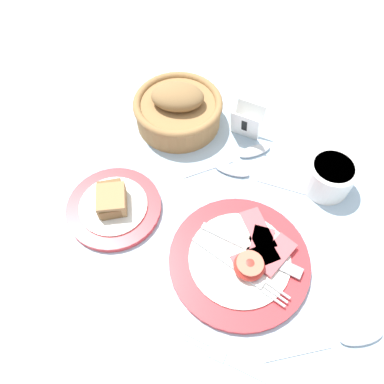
{
  "coord_description": "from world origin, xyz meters",
  "views": [
    {
      "loc": [
        0.07,
        -0.28,
        0.61
      ],
      "look_at": [
        -0.07,
        0.06,
        0.02
      ],
      "focal_mm": 35.0,
      "sensor_mm": 36.0,
      "label": 1
    }
  ],
  "objects_px": {
    "teaspoon_near_cup": "(243,155)",
    "fork_on_cloth": "(239,365)",
    "sugar_cup": "(329,176)",
    "teaspoon_by_saucer": "(245,174)",
    "teaspoon_stray": "(345,340)",
    "breakfast_plate": "(242,259)",
    "bread_basket": "(178,109)",
    "bread_plate": "(113,205)",
    "number_card": "(247,122)"
  },
  "relations": [
    {
      "from": "bread_basket",
      "to": "teaspoon_near_cup",
      "type": "distance_m",
      "value": 0.17
    },
    {
      "from": "teaspoon_by_saucer",
      "to": "teaspoon_near_cup",
      "type": "bearing_deg",
      "value": -68.35
    },
    {
      "from": "breakfast_plate",
      "to": "fork_on_cloth",
      "type": "relative_size",
      "value": 1.3
    },
    {
      "from": "bread_plate",
      "to": "sugar_cup",
      "type": "distance_m",
      "value": 0.41
    },
    {
      "from": "sugar_cup",
      "to": "fork_on_cloth",
      "type": "xyz_separation_m",
      "value": [
        -0.05,
        -0.37,
        -0.03
      ]
    },
    {
      "from": "sugar_cup",
      "to": "fork_on_cloth",
      "type": "distance_m",
      "value": 0.37
    },
    {
      "from": "bread_plate",
      "to": "teaspoon_stray",
      "type": "height_order",
      "value": "bread_plate"
    },
    {
      "from": "teaspoon_by_saucer",
      "to": "teaspoon_stray",
      "type": "bearing_deg",
      "value": 131.99
    },
    {
      "from": "number_card",
      "to": "teaspoon_by_saucer",
      "type": "bearing_deg",
      "value": -67.8
    },
    {
      "from": "number_card",
      "to": "fork_on_cloth",
      "type": "bearing_deg",
      "value": -69.45
    },
    {
      "from": "bread_plate",
      "to": "sugar_cup",
      "type": "height_order",
      "value": "sugar_cup"
    },
    {
      "from": "teaspoon_near_cup",
      "to": "teaspoon_stray",
      "type": "distance_m",
      "value": 0.38
    },
    {
      "from": "teaspoon_by_saucer",
      "to": "teaspoon_stray",
      "type": "relative_size",
      "value": 1.13
    },
    {
      "from": "bread_plate",
      "to": "fork_on_cloth",
      "type": "height_order",
      "value": "bread_plate"
    },
    {
      "from": "bread_basket",
      "to": "teaspoon_near_cup",
      "type": "height_order",
      "value": "bread_basket"
    },
    {
      "from": "bread_plate",
      "to": "teaspoon_near_cup",
      "type": "distance_m",
      "value": 0.28
    },
    {
      "from": "teaspoon_near_cup",
      "to": "fork_on_cloth",
      "type": "relative_size",
      "value": 0.81
    },
    {
      "from": "bread_plate",
      "to": "number_card",
      "type": "height_order",
      "value": "number_card"
    },
    {
      "from": "breakfast_plate",
      "to": "bread_plate",
      "type": "distance_m",
      "value": 0.25
    },
    {
      "from": "bread_plate",
      "to": "fork_on_cloth",
      "type": "distance_m",
      "value": 0.34
    },
    {
      "from": "bread_plate",
      "to": "bread_basket",
      "type": "bearing_deg",
      "value": 84.79
    },
    {
      "from": "breakfast_plate",
      "to": "teaspoon_by_saucer",
      "type": "xyz_separation_m",
      "value": [
        -0.05,
        0.17,
        -0.01
      ]
    },
    {
      "from": "number_card",
      "to": "teaspoon_near_cup",
      "type": "xyz_separation_m",
      "value": [
        0.01,
        -0.06,
        -0.03
      ]
    },
    {
      "from": "bread_basket",
      "to": "teaspoon_by_saucer",
      "type": "relative_size",
      "value": 0.97
    },
    {
      "from": "number_card",
      "to": "teaspoon_stray",
      "type": "relative_size",
      "value": 0.43
    },
    {
      "from": "breakfast_plate",
      "to": "bread_plate",
      "type": "xyz_separation_m",
      "value": [
        -0.25,
        0.01,
        0.0
      ]
    },
    {
      "from": "teaspoon_by_saucer",
      "to": "fork_on_cloth",
      "type": "bearing_deg",
      "value": 103.73
    },
    {
      "from": "teaspoon_by_saucer",
      "to": "fork_on_cloth",
      "type": "xyz_separation_m",
      "value": [
        0.1,
        -0.33,
        -0.0
      ]
    },
    {
      "from": "sugar_cup",
      "to": "number_card",
      "type": "relative_size",
      "value": 1.23
    },
    {
      "from": "bread_basket",
      "to": "teaspoon_near_cup",
      "type": "xyz_separation_m",
      "value": [
        0.16,
        -0.04,
        -0.03
      ]
    },
    {
      "from": "sugar_cup",
      "to": "teaspoon_near_cup",
      "type": "distance_m",
      "value": 0.17
    },
    {
      "from": "teaspoon_near_cup",
      "to": "bread_basket",
      "type": "bearing_deg",
      "value": 121.92
    },
    {
      "from": "teaspoon_by_saucer",
      "to": "fork_on_cloth",
      "type": "relative_size",
      "value": 1.04
    },
    {
      "from": "teaspoon_stray",
      "to": "fork_on_cloth",
      "type": "height_order",
      "value": "teaspoon_stray"
    },
    {
      "from": "breakfast_plate",
      "to": "teaspoon_by_saucer",
      "type": "height_order",
      "value": "breakfast_plate"
    },
    {
      "from": "bread_plate",
      "to": "teaspoon_near_cup",
      "type": "relative_size",
      "value": 1.16
    },
    {
      "from": "breakfast_plate",
      "to": "teaspoon_near_cup",
      "type": "relative_size",
      "value": 1.6
    },
    {
      "from": "bread_plate",
      "to": "fork_on_cloth",
      "type": "xyz_separation_m",
      "value": [
        0.3,
        -0.17,
        -0.01
      ]
    },
    {
      "from": "bread_basket",
      "to": "bread_plate",
      "type": "bearing_deg",
      "value": -95.21
    },
    {
      "from": "bread_plate",
      "to": "sugar_cup",
      "type": "relative_size",
      "value": 1.93
    },
    {
      "from": "breakfast_plate",
      "to": "teaspoon_by_saucer",
      "type": "relative_size",
      "value": 1.24
    },
    {
      "from": "teaspoon_by_saucer",
      "to": "bread_plate",
      "type": "bearing_deg",
      "value": 36.52
    },
    {
      "from": "breakfast_plate",
      "to": "sugar_cup",
      "type": "relative_size",
      "value": 2.66
    },
    {
      "from": "breakfast_plate",
      "to": "teaspoon_stray",
      "type": "relative_size",
      "value": 1.41
    },
    {
      "from": "bread_plate",
      "to": "teaspoon_stray",
      "type": "distance_m",
      "value": 0.44
    },
    {
      "from": "bread_basket",
      "to": "fork_on_cloth",
      "type": "relative_size",
      "value": 1.01
    },
    {
      "from": "teaspoon_by_saucer",
      "to": "teaspoon_stray",
      "type": "distance_m",
      "value": 0.34
    },
    {
      "from": "number_card",
      "to": "fork_on_cloth",
      "type": "relative_size",
      "value": 0.4
    },
    {
      "from": "number_card",
      "to": "fork_on_cloth",
      "type": "xyz_separation_m",
      "value": [
        0.13,
        -0.43,
        -0.04
      ]
    },
    {
      "from": "breakfast_plate",
      "to": "bread_plate",
      "type": "relative_size",
      "value": 1.38
    }
  ]
}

